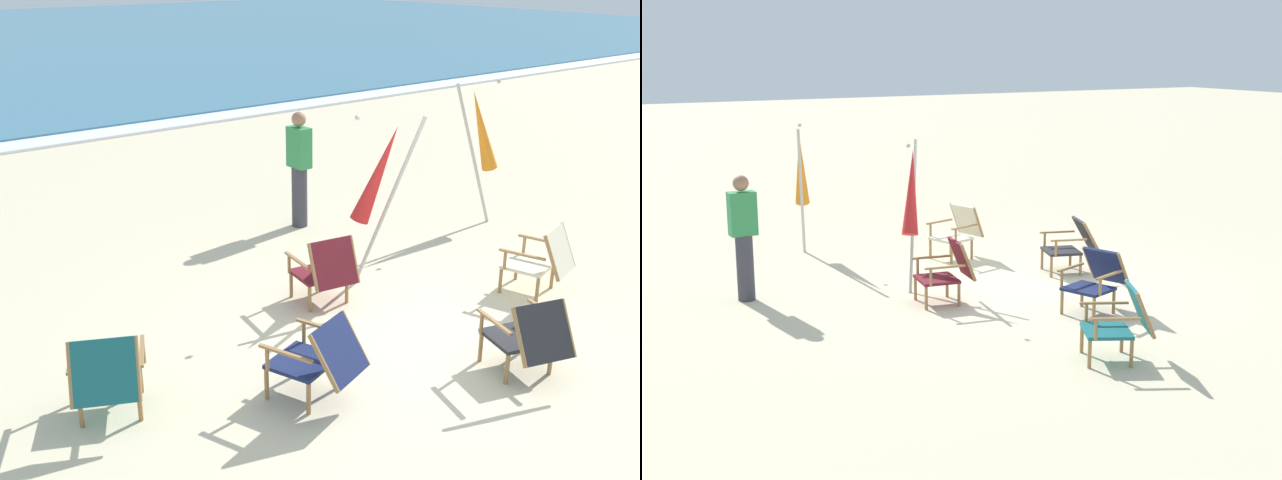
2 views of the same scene
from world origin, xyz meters
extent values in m
plane|color=beige|center=(0.00, 0.00, 0.00)|extent=(80.00, 80.00, 0.00)
cube|color=white|center=(0.00, 10.81, 0.03)|extent=(80.00, 1.10, 0.06)
cube|color=#196066|center=(-2.90, 0.78, 0.32)|extent=(0.68, 0.66, 0.04)
cube|color=#196066|center=(-3.05, 0.48, 0.56)|extent=(0.55, 0.43, 0.49)
cylinder|color=olive|center=(-3.01, 1.08, 0.16)|extent=(0.04, 0.04, 0.32)
cylinder|color=olive|center=(-2.59, 0.87, 0.16)|extent=(0.04, 0.04, 0.32)
cylinder|color=olive|center=(-3.20, 0.69, 0.16)|extent=(0.04, 0.04, 0.32)
cylinder|color=olive|center=(-2.78, 0.48, 0.16)|extent=(0.04, 0.04, 0.32)
cube|color=olive|center=(-3.16, 0.89, 0.54)|extent=(0.27, 0.49, 0.02)
cylinder|color=olive|center=(-3.07, 1.05, 0.43)|extent=(0.04, 0.04, 0.22)
cube|color=olive|center=(-2.66, 0.64, 0.54)|extent=(0.27, 0.49, 0.02)
cylinder|color=olive|center=(-2.57, 0.81, 0.43)|extent=(0.04, 0.04, 0.22)
cylinder|color=olive|center=(-3.28, 0.59, 0.56)|extent=(0.14, 0.23, 0.50)
cylinder|color=olive|center=(-2.82, 0.36, 0.56)|extent=(0.14, 0.23, 0.50)
cube|color=maroon|center=(-0.20, 1.39, 0.32)|extent=(0.59, 0.55, 0.04)
cube|color=maroon|center=(-0.25, 1.06, 0.56)|extent=(0.52, 0.30, 0.50)
cylinder|color=olive|center=(-0.39, 1.64, 0.16)|extent=(0.04, 0.04, 0.32)
cylinder|color=olive|center=(0.07, 1.57, 0.16)|extent=(0.04, 0.04, 0.32)
cylinder|color=olive|center=(-0.46, 1.22, 0.16)|extent=(0.04, 0.04, 0.32)
cylinder|color=olive|center=(0.00, 1.14, 0.16)|extent=(0.04, 0.04, 0.32)
cube|color=olive|center=(-0.48, 1.42, 0.54)|extent=(0.12, 0.53, 0.02)
cylinder|color=olive|center=(-0.45, 1.60, 0.43)|extent=(0.04, 0.04, 0.22)
cube|color=olive|center=(0.08, 1.33, 0.54)|extent=(0.12, 0.53, 0.02)
cylinder|color=olive|center=(0.11, 1.52, 0.43)|extent=(0.04, 0.04, 0.22)
cylinder|color=olive|center=(-0.50, 1.10, 0.56)|extent=(0.07, 0.23, 0.50)
cylinder|color=olive|center=(0.00, 1.02, 0.56)|extent=(0.07, 0.23, 0.50)
cube|color=#19234C|center=(-1.49, -0.02, 0.32)|extent=(0.65, 0.63, 0.04)
cube|color=#19234C|center=(-1.37, -0.38, 0.54)|extent=(0.57, 0.45, 0.46)
cylinder|color=olive|center=(-1.78, 0.10, 0.16)|extent=(0.04, 0.04, 0.32)
cylinder|color=olive|center=(-1.34, 0.26, 0.16)|extent=(0.04, 0.04, 0.32)
cylinder|color=olive|center=(-1.64, -0.30, 0.16)|extent=(0.04, 0.04, 0.32)
cylinder|color=olive|center=(-1.20, -0.15, 0.16)|extent=(0.04, 0.04, 0.32)
cube|color=olive|center=(-1.75, -0.14, 0.54)|extent=(0.21, 0.51, 0.02)
cylinder|color=olive|center=(-1.81, 0.04, 0.43)|extent=(0.04, 0.04, 0.22)
cube|color=olive|center=(-1.22, 0.05, 0.54)|extent=(0.21, 0.51, 0.02)
cylinder|color=olive|center=(-1.28, 0.23, 0.43)|extent=(0.04, 0.04, 0.22)
cylinder|color=olive|center=(-1.61, -0.46, 0.54)|extent=(0.14, 0.30, 0.46)
cylinder|color=olive|center=(-1.12, -0.29, 0.54)|extent=(0.14, 0.30, 0.46)
cube|color=#28282D|center=(0.33, -0.89, 0.32)|extent=(0.64, 0.61, 0.04)
cube|color=#28282D|center=(0.22, -1.24, 0.55)|extent=(0.56, 0.42, 0.47)
cylinder|color=olive|center=(0.17, -0.61, 0.16)|extent=(0.04, 0.04, 0.32)
cylinder|color=olive|center=(0.62, -0.75, 0.16)|extent=(0.04, 0.04, 0.32)
cylinder|color=olive|center=(0.04, -1.02, 0.16)|extent=(0.04, 0.04, 0.32)
cylinder|color=olive|center=(0.49, -1.16, 0.16)|extent=(0.04, 0.04, 0.32)
cube|color=olive|center=(0.06, -0.82, 0.54)|extent=(0.19, 0.51, 0.02)
cylinder|color=olive|center=(0.11, -0.64, 0.43)|extent=(0.04, 0.04, 0.22)
cube|color=olive|center=(0.59, -0.99, 0.54)|extent=(0.19, 0.51, 0.02)
cylinder|color=olive|center=(0.65, -0.81, 0.43)|extent=(0.04, 0.04, 0.22)
cylinder|color=olive|center=(-0.02, -1.16, 0.55)|extent=(0.13, 0.29, 0.47)
cylinder|color=olive|center=(0.46, -1.32, 0.55)|extent=(0.13, 0.29, 0.47)
cube|color=beige|center=(1.82, 0.12, 0.32)|extent=(0.63, 0.60, 0.04)
cube|color=beige|center=(1.92, -0.21, 0.56)|extent=(0.54, 0.36, 0.49)
cylinder|color=olive|center=(1.54, 0.26, 0.16)|extent=(0.04, 0.04, 0.32)
cylinder|color=olive|center=(1.99, 0.39, 0.16)|extent=(0.04, 0.04, 0.32)
cylinder|color=olive|center=(1.66, -0.15, 0.16)|extent=(0.04, 0.04, 0.32)
cylinder|color=olive|center=(2.11, -0.02, 0.16)|extent=(0.04, 0.04, 0.32)
cube|color=olive|center=(1.56, 0.03, 0.54)|extent=(0.18, 0.52, 0.02)
cylinder|color=olive|center=(1.51, 0.21, 0.43)|extent=(0.04, 0.04, 0.22)
cube|color=olive|center=(2.10, 0.18, 0.54)|extent=(0.18, 0.52, 0.02)
cylinder|color=olive|center=(2.05, 0.36, 0.43)|extent=(0.04, 0.04, 0.22)
cylinder|color=olive|center=(1.67, -0.28, 0.56)|extent=(0.10, 0.24, 0.50)
cylinder|color=olive|center=(2.16, -0.14, 0.56)|extent=(0.10, 0.24, 0.50)
cylinder|color=#B7B2A8|center=(3.06, 2.06, 1.00)|extent=(0.63, 0.27, 2.02)
cone|color=orange|center=(3.16, 2.02, 1.35)|extent=(0.59, 0.40, 1.17)
sphere|color=#B7B2A8|center=(3.34, 1.95, 2.01)|extent=(0.06, 0.06, 0.06)
cylinder|color=#B7B2A8|center=(0.72, 1.28, 0.98)|extent=(0.69, 0.47, 1.98)
cone|color=red|center=(0.61, 1.35, 1.32)|extent=(0.64, 0.52, 1.16)
sphere|color=#B7B2A8|center=(0.41, 1.48, 1.96)|extent=(0.06, 0.06, 0.06)
cylinder|color=#383842|center=(1.11, 3.49, 0.43)|extent=(0.22, 0.22, 0.86)
cube|color=#338C4C|center=(1.11, 3.49, 1.14)|extent=(0.20, 0.34, 0.56)
sphere|color=#9E7051|center=(1.11, 3.49, 1.53)|extent=(0.20, 0.20, 0.20)
camera|label=1|loc=(-4.87, -4.56, 3.60)|focal=42.00mm
camera|label=2|loc=(-9.95, 6.34, 3.27)|focal=50.00mm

